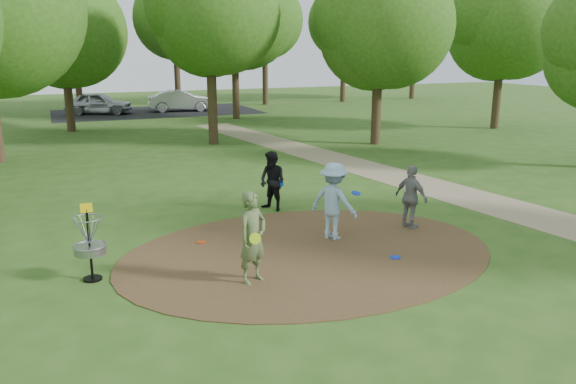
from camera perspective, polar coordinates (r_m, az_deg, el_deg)
name	(u,v)px	position (r m, az deg, el deg)	size (l,w,h in m)	color
ground	(309,253)	(12.41, 2.16, -6.20)	(100.00, 100.00, 0.00)	#2D5119
dirt_clearing	(309,252)	(12.40, 2.16, -6.16)	(8.40, 8.40, 0.02)	#47301C
footpath	(480,201)	(17.50, 18.94, -0.82)	(2.00, 40.00, 0.01)	#8C7A5B
parking_lot	(157,112)	(41.34, -13.18, 7.95)	(14.00, 8.00, 0.01)	black
player_observer_with_disc	(253,238)	(10.64, -3.61, -4.64)	(0.78, 0.68, 1.79)	#52643A
player_throwing_with_disc	(334,201)	(13.08, 4.66, -0.95)	(1.31, 1.36, 1.83)	#8DB1D2
player_walking_with_disc	(272,181)	(15.40, -1.59, 1.09)	(0.92, 1.00, 1.65)	black
player_waiting_with_disc	(411,197)	(14.13, 12.40, -0.54)	(0.65, 1.01, 1.60)	gray
disc_ground_blue	(395,257)	(12.28, 10.84, -6.53)	(0.22, 0.22, 0.02)	#0C2FDC
disc_ground_red	(202,242)	(13.12, -8.78, -5.06)	(0.22, 0.22, 0.02)	#B73A12
car_left	(99,103)	(40.81, -18.66, 8.55)	(1.76, 4.38, 1.49)	#A0A2A8
car_right	(181,101)	(41.27, -10.83, 9.10)	(1.59, 4.55, 1.50)	#B2B2BA
disc_golf_basket	(89,237)	(11.37, -19.57, -4.32)	(0.63, 0.63, 1.54)	black
tree_ring	(240,21)	(21.91, -4.92, 16.88)	(36.99, 46.17, 9.74)	#332316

